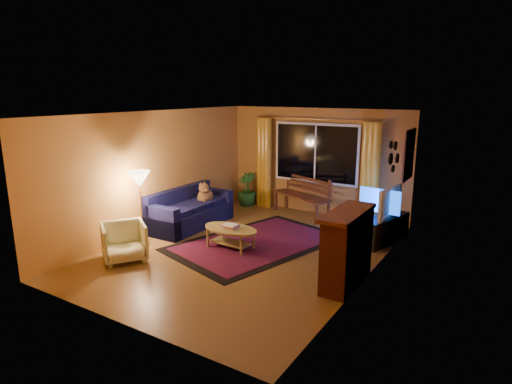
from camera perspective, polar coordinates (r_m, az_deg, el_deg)
The scene contains 22 objects.
floor at distance 8.02m, azimuth -1.14°, elevation -7.82°, with size 4.50×6.00×0.02m, color brown.
ceiling at distance 7.48m, azimuth -1.23°, elevation 10.48°, with size 4.50×6.00×0.02m, color white.
wall_back at distance 10.26m, azimuth 8.03°, elevation 4.06°, with size 4.50×0.02×2.50m, color #BC7F38.
wall_left at distance 9.06m, azimuth -13.27°, elevation 2.60°, with size 0.02×6.00×2.50m, color #BC7F38.
wall_right at distance 6.72m, azimuth 15.19°, elevation -1.19°, with size 0.02×6.00×2.50m, color #BC7F38.
window at distance 10.17m, azimuth 7.92°, elevation 5.12°, with size 2.00×0.02×1.30m, color black.
curtain_rod at distance 10.05m, azimuth 7.96°, elevation 9.61°, with size 0.03×0.03×3.20m, color #BF8C3F.
curtain_left at distance 10.78m, azimuth 1.14°, elevation 3.93°, with size 0.36×0.36×2.24m, color gold.
curtain_right at distance 9.70m, azimuth 14.99°, elevation 2.42°, with size 0.36×0.36×2.24m, color gold.
bench at distance 10.14m, azimuth 6.02°, elevation -1.84°, with size 1.60×0.47×0.48m, color #4D2518.
potted_plant at distance 10.96m, azimuth -1.22°, elevation 0.39°, with size 0.48×0.48×0.85m, color #235B1E.
sofa at distance 9.37m, azimuth -8.72°, elevation -2.13°, with size 0.86×2.02×0.82m, color #0F103A.
dog at distance 9.61m, azimuth -6.80°, elevation -0.06°, with size 0.36×0.49×0.54m, color #936135, non-canonical shape.
armchair at distance 7.79m, azimuth -17.20°, elevation -6.13°, with size 0.71×0.67×0.73m, color beige.
floor_lamp at distance 8.34m, azimuth -15.04°, elevation -2.19°, with size 0.24×0.24×1.43m, color #BF8C3F.
rug at distance 8.35m, azimuth 0.09°, elevation -6.79°, with size 2.07×3.27×0.02m, color maroon.
coffee_table at distance 8.03m, azimuth -3.40°, elevation -6.16°, with size 1.12×1.12×0.41m, color olive.
tv_console at distance 8.69m, azimuth 16.56°, elevation -4.78°, with size 0.42×1.26×0.52m, color black.
television at distance 8.54m, azimuth 16.80°, elevation -1.22°, with size 1.02×0.13×0.59m, color black.
fireplace at distance 6.63m, azimuth 12.05°, elevation -7.57°, with size 0.40×1.20×1.10m, color maroon.
mirror_cluster at distance 7.87m, azimuth 17.87°, elevation 4.79°, with size 0.06×0.60×0.56m, color black, non-canonical shape.
painting at distance 9.00m, azimuth 19.69°, elevation 4.69°, with size 0.04×0.76×0.96m, color #D34A18.
Camera 1 is at (4.08, -6.26, 2.89)m, focal length 30.00 mm.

